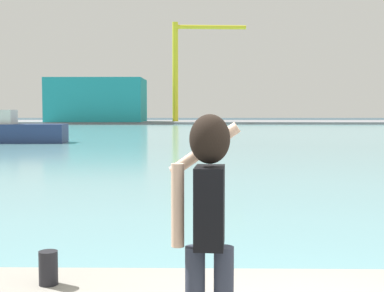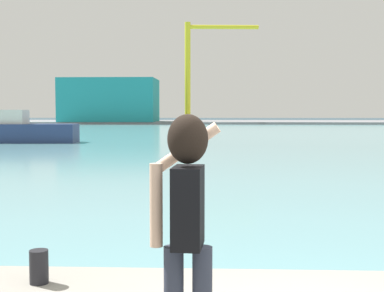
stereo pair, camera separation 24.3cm
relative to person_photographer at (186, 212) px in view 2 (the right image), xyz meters
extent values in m
plane|color=#334751|center=(1.01, 50.19, -1.56)|extent=(220.00, 220.00, 0.00)
cube|color=#6BA8B2|center=(1.01, 52.19, -1.55)|extent=(140.00, 100.00, 0.02)
cube|color=gray|center=(1.01, 92.19, -1.37)|extent=(140.00, 20.00, 0.38)
cube|color=black|center=(0.01, 0.00, 0.03)|extent=(0.22, 0.35, 0.56)
sphere|color=#E0B293|center=(0.01, 0.00, 0.49)|extent=(0.22, 0.22, 0.22)
ellipsoid|color=black|center=(0.01, -0.02, 0.50)|extent=(0.28, 0.26, 0.34)
cylinder|color=#E0B293|center=(-0.21, 0.00, 0.04)|extent=(0.09, 0.09, 0.58)
cylinder|color=#E0B293|center=(-0.02, 0.22, 0.41)|extent=(0.53, 0.12, 0.40)
cube|color=black|center=(-0.02, 0.34, 0.58)|extent=(0.02, 0.07, 0.14)
cylinder|color=black|center=(-1.60, 1.61, -0.89)|extent=(0.19, 0.19, 0.34)
cube|color=navy|center=(-13.46, 32.80, -0.89)|extent=(7.89, 2.60, 1.30)
cube|color=silver|center=(-14.43, 32.76, 0.26)|extent=(2.80, 1.81, 0.99)
cube|color=teal|center=(-17.99, 87.11, 2.49)|extent=(16.08, 10.03, 7.34)
cylinder|color=yellow|center=(-4.63, 88.78, 7.41)|extent=(1.00, 1.00, 17.18)
cylinder|color=yellow|center=(1.52, 89.24, 15.20)|extent=(12.36, 1.62, 0.70)
camera|label=1|loc=(-0.05, -3.60, 0.70)|focal=49.34mm
camera|label=2|loc=(0.20, -3.60, 0.70)|focal=49.34mm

